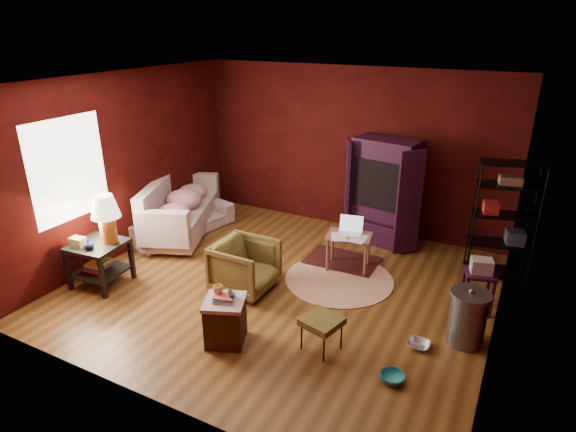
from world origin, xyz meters
name	(u,v)px	position (x,y,z in m)	size (l,w,h in m)	color
room	(278,192)	(-0.04, -0.01, 1.40)	(5.54, 5.04, 2.84)	brown
sofa	(180,214)	(-2.41, 0.80, 0.37)	(1.88, 0.55, 0.73)	beige
armchair	(245,264)	(-0.41, -0.29, 0.39)	(0.76, 0.71, 0.78)	black
pet_bowl_steel	(420,338)	(2.03, -0.47, 0.13)	(0.25, 0.06, 0.25)	silver
pet_bowl_turquoise	(393,371)	(1.92, -1.15, 0.13)	(0.26, 0.08, 0.26)	#26A3B4
vase	(89,244)	(-2.25, -1.26, 0.70)	(0.14, 0.14, 0.14)	#0E1846
mug	(218,288)	(-0.08, -1.37, 0.67)	(0.12, 0.09, 0.12)	#E8D171
side_table	(102,232)	(-2.23, -1.03, 0.79)	(0.72, 0.72, 1.31)	black
sofa_cushions	(178,210)	(-2.44, 0.78, 0.44)	(1.58, 2.30, 0.90)	beige
hamper	(225,320)	(0.01, -1.38, 0.29)	(0.59, 0.59, 0.63)	#462710
footstool	(322,322)	(1.05, -1.01, 0.35)	(0.49, 0.49, 0.41)	black
rug_round	(339,279)	(0.65, 0.56, 0.01)	(1.57, 1.57, 0.01)	beige
rug_oriental	(342,260)	(0.47, 1.12, 0.01)	(1.11, 0.75, 0.01)	#541816
laptop_desk	(349,238)	(0.63, 0.95, 0.49)	(0.71, 0.60, 0.79)	#9B5946
tv_armoire	(384,190)	(0.76, 2.10, 0.91)	(1.36, 0.88, 1.75)	#330E29
wire_shelving	(505,216)	(2.62, 1.71, 0.95)	(0.90, 0.54, 1.73)	black
small_stand	(480,272)	(2.49, 0.65, 0.54)	(0.45, 0.45, 0.72)	#330E29
trash_can	(468,317)	(2.48, -0.12, 0.33)	(0.56, 0.56, 0.71)	slate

